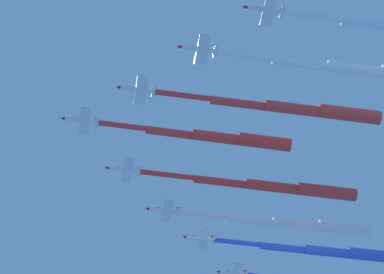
{
  "coord_description": "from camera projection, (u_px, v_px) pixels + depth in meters",
  "views": [
    {
      "loc": [
        132.58,
        -87.22,
        31.1
      ],
      "look_at": [
        0.0,
        0.0,
        192.98
      ],
      "focal_mm": 82.15,
      "sensor_mm": 36.0,
      "label": 1
    }
  ],
  "objects": [
    {
      "name": "jet_starboard_mid",
      "position": [
        300.0,
        224.0,
        249.3
      ],
      "size": [
        30.67,
        60.46,
        3.83
      ],
      "color": "silver"
    },
    {
      "name": "jet_port_inner",
      "position": [
        297.0,
        109.0,
        219.23
      ],
      "size": [
        31.21,
        62.02,
        3.95
      ],
      "color": "silver"
    },
    {
      "name": "jet_starboard_inner",
      "position": [
        277.0,
        187.0,
        238.78
      ],
      "size": [
        31.93,
        64.33,
        3.89
      ],
      "color": "silver"
    },
    {
      "name": "jet_lead",
      "position": [
        219.0,
        137.0,
        228.39
      ],
      "size": [
        28.02,
        56.1,
        3.84
      ],
      "color": "silver"
    },
    {
      "name": "jet_starboard_outer",
      "position": [
        331.0,
        252.0,
        262.93
      ],
      "size": [
        30.9,
        61.46,
        3.9
      ],
      "color": "silver"
    },
    {
      "name": "jet_port_mid",
      "position": [
        360.0,
        70.0,
        211.52
      ],
      "size": [
        30.65,
        60.88,
        3.8
      ],
      "color": "silver"
    }
  ]
}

